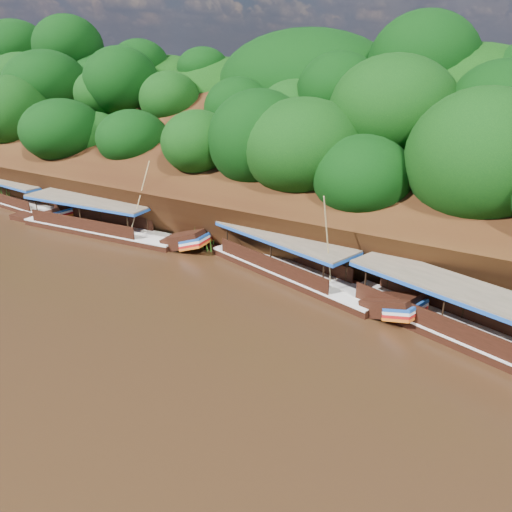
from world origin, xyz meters
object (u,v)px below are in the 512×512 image
Objects in this scene: boat_1 at (301,272)px; boat_3 at (24,203)px; boat_0 at (485,337)px; boat_2 at (109,228)px.

boat_1 is 27.72m from boat_3.
boat_0 is at bearing -0.03° from boat_3.
boat_0 is 10.78m from boat_1.
boat_3 is at bearing -167.50° from boat_0.
boat_0 is 26.68m from boat_2.
boat_1 is at bearing 2.77° from boat_3.
boat_2 is 1.23× the size of boat_3.
boat_1 is 1.11× the size of boat_3.
boat_2 is (-16.04, -0.25, 0.00)m from boat_1.
boat_3 is at bearing -166.16° from boat_1.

